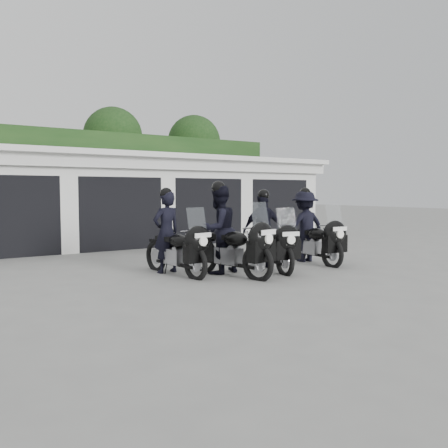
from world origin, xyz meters
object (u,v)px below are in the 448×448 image
police_bike_b (225,234)px  police_bike_c (267,234)px  police_bike_a (174,239)px  police_bike_d (309,230)px

police_bike_b → police_bike_c: bearing=-8.0°
police_bike_a → police_bike_d: police_bike_d is taller
police_bike_c → police_bike_d: size_ratio=0.96×
police_bike_a → police_bike_c: (2.08, -0.55, 0.04)m
police_bike_b → police_bike_c: size_ratio=1.10×
police_bike_a → police_bike_c: size_ratio=1.03×
police_bike_a → police_bike_b: bearing=-42.3°
police_bike_a → police_bike_d: size_ratio=0.99×
police_bike_a → police_bike_c: bearing=-21.9°
police_bike_c → police_bike_d: 1.54m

